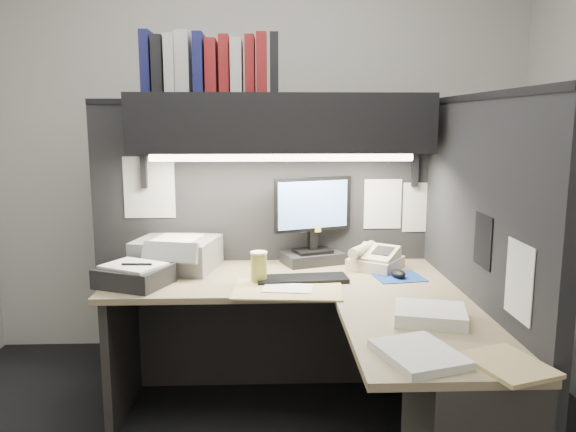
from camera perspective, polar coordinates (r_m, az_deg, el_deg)
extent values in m
cube|color=beige|center=(3.71, -2.94, 7.14)|extent=(3.50, 0.04, 2.70)
cube|color=beige|center=(0.72, -6.05, -3.51)|extent=(3.50, 0.04, 2.70)
cube|color=black|center=(3.21, -2.46, -3.16)|extent=(1.90, 0.06, 1.60)
cube|color=black|center=(2.66, 18.56, -6.43)|extent=(0.06, 1.50, 1.60)
cube|color=#937C5D|center=(2.88, -1.07, -6.45)|extent=(1.70, 0.68, 0.03)
cube|color=#937C5D|center=(2.23, 13.87, -11.57)|extent=(0.60, 0.85, 0.03)
cube|color=#292624|center=(3.28, -1.16, -11.12)|extent=(1.61, 0.02, 0.70)
cube|color=#292624|center=(3.09, -16.45, -12.86)|extent=(0.04, 0.61, 0.70)
cube|color=black|center=(2.95, -0.70, 9.41)|extent=(1.55, 0.34, 0.30)
cylinder|color=white|center=(2.82, -0.62, 5.94)|extent=(1.32, 0.04, 0.04)
cube|color=black|center=(3.13, 2.50, -4.27)|extent=(0.37, 0.29, 0.06)
cube|color=black|center=(3.10, 2.52, -2.44)|extent=(0.05, 0.05, 0.11)
cube|color=black|center=(3.06, 2.55, 1.20)|extent=(0.43, 0.18, 0.29)
cube|color=#74A1FE|center=(3.04, 2.58, 1.15)|extent=(0.39, 0.14, 0.26)
cube|color=black|center=(2.79, 1.44, -6.42)|extent=(0.46, 0.19, 0.02)
cube|color=navy|center=(2.91, 11.11, -6.08)|extent=(0.27, 0.25, 0.00)
ellipsoid|color=black|center=(2.89, 11.15, -5.75)|extent=(0.08, 0.11, 0.04)
cube|color=beige|center=(3.05, 8.88, -4.39)|extent=(0.34, 0.34, 0.10)
cylinder|color=#BBB54B|center=(2.75, -2.98, -5.33)|extent=(0.10, 0.10, 0.15)
cube|color=gray|center=(3.06, -11.21, -3.76)|extent=(0.48, 0.43, 0.16)
cube|color=black|center=(2.81, -15.38, -5.90)|extent=(0.39, 0.36, 0.09)
cube|color=tan|center=(2.64, -0.01, -7.48)|extent=(0.53, 0.37, 0.01)
cube|color=white|center=(2.32, 14.23, -9.67)|extent=(0.32, 0.29, 0.05)
cube|color=white|center=(1.98, 13.14, -13.51)|extent=(0.31, 0.35, 0.03)
cube|color=tan|center=(2.00, 21.50, -13.87)|extent=(0.28, 0.32, 0.02)
cube|color=#16184D|center=(3.04, -13.99, 14.84)|extent=(0.05, 0.22, 0.30)
cube|color=black|center=(3.01, -12.90, 14.68)|extent=(0.06, 0.22, 0.28)
cube|color=#B9B9B4|center=(2.98, -11.73, 14.81)|extent=(0.05, 0.22, 0.28)
cube|color=#B9B9B4|center=(3.01, -10.51, 15.01)|extent=(0.07, 0.22, 0.30)
cube|color=#16184D|center=(2.97, -8.96, 15.01)|extent=(0.05, 0.22, 0.29)
cube|color=maroon|center=(2.98, -7.75, 14.75)|extent=(0.06, 0.22, 0.26)
cube|color=maroon|center=(2.99, -6.42, 14.96)|extent=(0.05, 0.22, 0.28)
cube|color=#B9B9B4|center=(2.96, -5.22, 14.84)|extent=(0.06, 0.22, 0.26)
cube|color=maroon|center=(2.98, -3.85, 15.01)|extent=(0.05, 0.22, 0.28)
cube|color=maroon|center=(2.95, -2.69, 15.15)|extent=(0.05, 0.22, 0.29)
cube|color=black|center=(2.97, -1.41, 15.15)|extent=(0.05, 0.22, 0.29)
cube|color=white|center=(3.20, 9.60, 1.21)|extent=(0.21, 0.00, 0.28)
cube|color=white|center=(3.25, 13.38, 0.87)|extent=(0.21, 0.00, 0.28)
cube|color=white|center=(3.19, -13.92, 2.84)|extent=(0.28, 0.00, 0.34)
cube|color=black|center=(2.47, 19.19, -2.40)|extent=(0.00, 0.18, 0.22)
cube|color=white|center=(2.17, 22.42, -6.11)|extent=(0.00, 0.21, 0.28)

